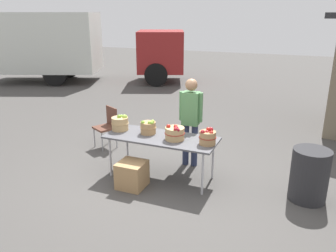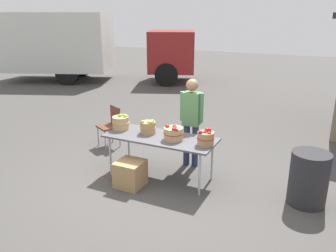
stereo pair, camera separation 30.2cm
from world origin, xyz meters
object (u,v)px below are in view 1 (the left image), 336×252
object	(u,v)px
produce_crate	(132,175)
apple_basket_green_0	(120,123)
trash_barrel	(309,175)
vendor_adult	(191,116)
folding_chair	(108,124)
box_truck	(72,45)
apple_basket_green_1	(148,127)
apple_basket_red_1	(208,137)
apple_basket_red_0	(175,133)
market_table	(161,139)

from	to	relation	value
produce_crate	apple_basket_green_0	bearing A→B (deg)	132.86
produce_crate	trash_barrel	bearing A→B (deg)	14.24
vendor_adult	folding_chair	distance (m)	1.97
box_truck	folding_chair	xyz separation A→B (m)	(5.24, -5.78, -0.98)
apple_basket_green_1	apple_basket_red_1	bearing A→B (deg)	-4.69
apple_basket_green_0	vendor_adult	distance (m)	1.27
box_truck	produce_crate	distance (m)	9.78
apple_basket_red_0	box_truck	xyz separation A→B (m)	(-7.11, 6.68, 0.63)
market_table	apple_basket_green_1	world-z (taller)	apple_basket_green_1
apple_basket_red_0	vendor_adult	size ratio (longest dim) A/B	0.21
market_table	apple_basket_green_1	bearing A→B (deg)	166.28
box_truck	apple_basket_red_0	bearing A→B (deg)	-65.01
folding_chair	produce_crate	world-z (taller)	folding_chair
vendor_adult	folding_chair	world-z (taller)	vendor_adult
apple_basket_green_1	apple_basket_red_1	world-z (taller)	apple_basket_red_1
apple_basket_green_0	vendor_adult	bearing A→B (deg)	29.68
vendor_adult	produce_crate	xyz separation A→B (m)	(-0.59, -1.17, -0.75)
vendor_adult	trash_barrel	world-z (taller)	vendor_adult
apple_basket_green_1	trash_barrel	xyz separation A→B (m)	(2.63, 0.12, -0.46)
vendor_adult	box_truck	distance (m)	9.33
apple_basket_red_0	trash_barrel	bearing A→B (deg)	5.75
produce_crate	apple_basket_green_1	bearing A→B (deg)	86.04
vendor_adult	produce_crate	distance (m)	1.52
apple_basket_red_0	trash_barrel	distance (m)	2.16
trash_barrel	apple_basket_green_1	bearing A→B (deg)	-177.46
apple_basket_red_1	box_truck	bearing A→B (deg)	138.94
apple_basket_green_0	market_table	bearing A→B (deg)	-3.65
apple_basket_red_0	produce_crate	xyz separation A→B (m)	(-0.57, -0.47, -0.65)
apple_basket_green_0	box_truck	bearing A→B (deg)	132.44
apple_basket_green_1	apple_basket_red_0	xyz separation A→B (m)	(0.53, -0.10, -0.00)
folding_chair	produce_crate	size ratio (longest dim) A/B	1.99
vendor_adult	apple_basket_green_1	bearing A→B (deg)	44.35
apple_basket_red_1	box_truck	xyz separation A→B (m)	(-7.67, 6.68, 0.62)
apple_basket_green_0	trash_barrel	xyz separation A→B (m)	(3.18, 0.13, -0.47)
vendor_adult	produce_crate	world-z (taller)	vendor_adult
market_table	box_truck	distance (m)	9.59
market_table	apple_basket_red_1	bearing A→B (deg)	-1.61
apple_basket_red_0	vendor_adult	distance (m)	0.72
market_table	produce_crate	size ratio (longest dim) A/B	4.39
apple_basket_red_0	apple_basket_green_0	bearing A→B (deg)	175.67
market_table	folding_chair	size ratio (longest dim) A/B	2.21
apple_basket_green_1	apple_basket_green_0	bearing A→B (deg)	-178.56
box_truck	folding_chair	world-z (taller)	box_truck
apple_basket_green_0	box_truck	world-z (taller)	box_truck
apple_basket_green_0	produce_crate	xyz separation A→B (m)	(0.51, -0.55, -0.66)
apple_basket_green_1	folding_chair	bearing A→B (deg)	148.89
apple_basket_red_1	produce_crate	xyz separation A→B (m)	(-1.12, -0.47, -0.65)
apple_basket_green_0	produce_crate	distance (m)	1.00
apple_basket_green_0	folding_chair	size ratio (longest dim) A/B	0.36
apple_basket_green_0	apple_basket_green_1	size ratio (longest dim) A/B	1.10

